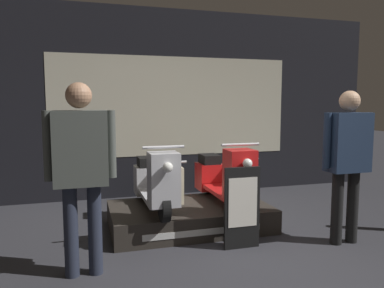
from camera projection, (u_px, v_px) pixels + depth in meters
The scene contains 10 objects.
ground_plane at pixel (254, 272), 3.57m from camera, with size 30.00×30.00×0.00m, color #2D2D33.
shop_wall_back at pixel (173, 104), 6.52m from camera, with size 7.56×0.09×3.20m.
display_platform at pixel (190, 217), 4.83m from camera, with size 2.02×1.16×0.30m.
scooter_display_left at pixel (155, 182), 4.64m from camera, with size 0.46×1.55×0.85m.
scooter_display_right at pixel (223, 178), 4.89m from camera, with size 0.46×1.55×0.85m.
scooter_backrow_0 at pixel (161, 190), 5.46m from camera, with size 0.46×1.55×0.85m.
scooter_backrow_1 at pixel (228, 186), 5.75m from camera, with size 0.46×1.55×0.85m.
person_left_browsing at pixel (81, 161), 3.41m from camera, with size 0.64×0.27×1.79m.
person_right_browsing at pixel (347, 153), 4.21m from camera, with size 0.62×0.26×1.75m.
price_sign_board at pixel (242, 208), 4.12m from camera, with size 0.41×0.04×0.91m.
Camera 1 is at (-1.53, -3.11, 1.61)m, focal length 35.00 mm.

